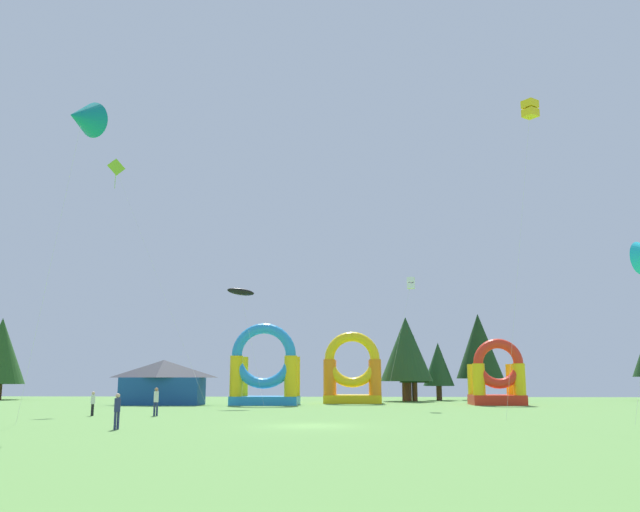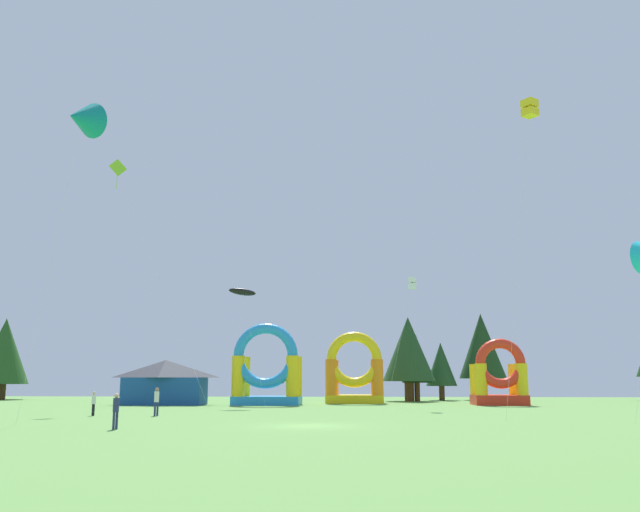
# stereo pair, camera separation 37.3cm
# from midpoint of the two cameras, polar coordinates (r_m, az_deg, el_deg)

# --- Properties ---
(ground_plane) EXTENTS (120.00, 120.00, 0.00)m
(ground_plane) POSITION_cam_midpoint_polar(r_m,az_deg,el_deg) (36.27, -1.04, -14.22)
(ground_plane) COLOR #5B8C42
(kite_teal_delta) EXTENTS (4.43, 2.79, 18.28)m
(kite_teal_delta) POSITION_cam_midpoint_polar(r_m,az_deg,el_deg) (41.40, -19.75, 10.99)
(kite_teal_delta) COLOR #0C7F7A
(kite_teal_delta) RESTS_ON ground_plane
(kite_yellow_box) EXTENTS (2.38, 2.87, 18.93)m
(kite_yellow_box) POSITION_cam_midpoint_polar(r_m,az_deg,el_deg) (43.17, 17.14, 11.78)
(kite_yellow_box) COLOR yellow
(kite_yellow_box) RESTS_ON ground_plane
(kite_white_box) EXTENTS (2.82, 0.84, 11.11)m
(kite_white_box) POSITION_cam_midpoint_polar(r_m,az_deg,el_deg) (58.63, 7.53, -2.31)
(kite_white_box) COLOR white
(kite_white_box) RESTS_ON ground_plane
(kite_lime_diamond) EXTENTS (9.65, 1.27, 21.37)m
(kite_lime_diamond) POSITION_cam_midpoint_polar(r_m,az_deg,el_deg) (62.65, -17.08, 6.96)
(kite_lime_diamond) COLOR #8CD826
(kite_lime_diamond) RESTS_ON ground_plane
(kite_black_parafoil) EXTENTS (3.54, 1.70, 10.83)m
(kite_black_parafoil) POSITION_cam_midpoint_polar(r_m,az_deg,el_deg) (61.95, -6.91, -3.04)
(kite_black_parafoil) COLOR black
(kite_black_parafoil) RESTS_ON ground_plane
(person_midfield) EXTENTS (0.31, 0.31, 1.60)m
(person_midfield) POSITION_cam_midpoint_polar(r_m,az_deg,el_deg) (48.56, -18.92, -11.59)
(person_midfield) COLOR black
(person_midfield) RESTS_ON ground_plane
(person_far_side) EXTENTS (0.42, 0.42, 1.73)m
(person_far_side) POSITION_cam_midpoint_polar(r_m,az_deg,el_deg) (35.13, -17.11, -12.22)
(person_far_side) COLOR navy
(person_far_side) RESTS_ON ground_plane
(person_left_edge) EXTENTS (0.33, 0.33, 1.86)m
(person_left_edge) POSITION_cam_midpoint_polar(r_m,az_deg,el_deg) (47.25, -13.95, -11.70)
(person_left_edge) COLOR navy
(person_left_edge) RESTS_ON ground_plane
(inflatable_red_slide) EXTENTS (4.93, 4.14, 6.23)m
(inflatable_red_slide) POSITION_cam_midpoint_polar(r_m,az_deg,el_deg) (67.44, 14.63, -10.19)
(inflatable_red_slide) COLOR red
(inflatable_red_slide) RESTS_ON ground_plane
(inflatable_yellow_castle) EXTENTS (5.87, 4.38, 7.21)m
(inflatable_yellow_castle) POSITION_cam_midpoint_polar(r_m,az_deg,el_deg) (70.14, 2.60, -10.14)
(inflatable_yellow_castle) COLOR yellow
(inflatable_yellow_castle) RESTS_ON ground_plane
(inflatable_blue_arch) EXTENTS (6.42, 4.39, 7.70)m
(inflatable_blue_arch) POSITION_cam_midpoint_polar(r_m,az_deg,el_deg) (65.64, -4.88, -9.92)
(inflatable_blue_arch) COLOR #268CD8
(inflatable_blue_arch) RESTS_ON ground_plane
(festival_tent) EXTENTS (7.55, 3.51, 4.24)m
(festival_tent) POSITION_cam_midpoint_polar(r_m,az_deg,el_deg) (67.24, -13.33, -10.39)
(festival_tent) COLOR #19478C
(festival_tent) RESTS_ON ground_plane
(tree_row_1) EXTENTS (6.08, 6.08, 9.78)m
(tree_row_1) POSITION_cam_midpoint_polar(r_m,az_deg,el_deg) (90.89, -25.59, -7.28)
(tree_row_1) COLOR #4C331E
(tree_row_1) RESTS_ON ground_plane
(tree_row_2) EXTENTS (5.88, 5.88, 9.37)m
(tree_row_2) POSITION_cam_midpoint_polar(r_m,az_deg,el_deg) (76.97, 7.16, -7.85)
(tree_row_2) COLOR #4C331E
(tree_row_2) RESTS_ON ground_plane
(tree_row_3) EXTENTS (3.35, 3.35, 7.37)m
(tree_row_3) POSITION_cam_midpoint_polar(r_m,az_deg,el_deg) (77.17, 7.83, -8.65)
(tree_row_3) COLOR #4C331E
(tree_row_3) RESTS_ON ground_plane
(tree_row_4) EXTENTS (3.61, 3.61, 6.67)m
(tree_row_4) POSITION_cam_midpoint_polar(r_m,az_deg,el_deg) (81.06, 9.87, -9.05)
(tree_row_4) COLOR #4C331E
(tree_row_4) RESTS_ON ground_plane
(tree_row_5) EXTENTS (5.53, 5.53, 10.21)m
(tree_row_5) POSITION_cam_midpoint_polar(r_m,az_deg,el_deg) (83.29, 13.19, -7.47)
(tree_row_5) COLOR #4C331E
(tree_row_5) RESTS_ON ground_plane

